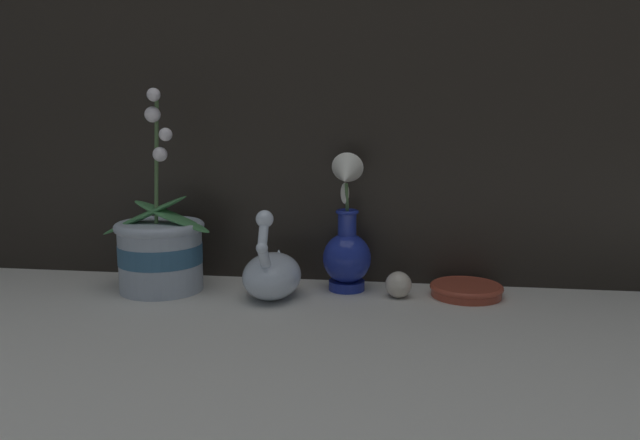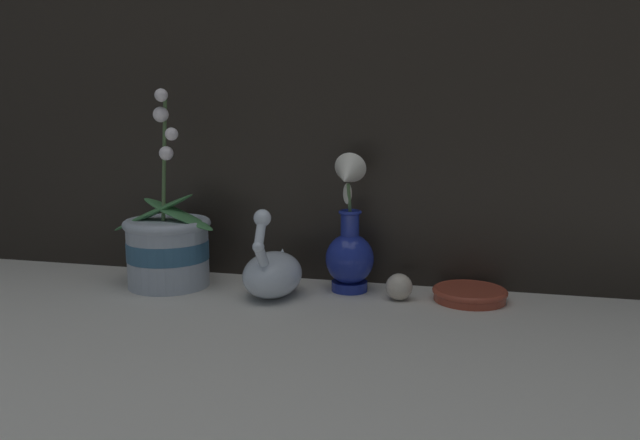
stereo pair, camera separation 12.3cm
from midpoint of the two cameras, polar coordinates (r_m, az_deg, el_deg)
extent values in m
plane|color=beige|center=(1.15, -5.36, -9.02)|extent=(2.80, 2.80, 0.00)
cube|color=black|center=(1.39, -2.86, 19.28)|extent=(2.80, 0.03, 1.20)
cylinder|color=#B2BCCC|center=(1.37, -16.90, -3.24)|extent=(0.17, 0.17, 0.14)
cylinder|color=#386689|center=(1.36, -16.92, -2.95)|extent=(0.17, 0.17, 0.04)
torus|color=#B2BCCC|center=(1.35, -17.03, -0.59)|extent=(0.19, 0.19, 0.02)
cylinder|color=#4C6B3D|center=(1.34, -17.33, 5.26)|extent=(0.01, 0.04, 0.26)
ellipsoid|color=#427F47|center=(1.33, -16.04, 0.30)|extent=(0.18, 0.08, 0.07)
ellipsoid|color=#427F47|center=(1.36, -18.28, 0.37)|extent=(0.19, 0.07, 0.09)
sphere|color=white|center=(1.33, -17.63, 10.87)|extent=(0.03, 0.03, 0.03)
sphere|color=white|center=(1.34, -17.68, 9.18)|extent=(0.03, 0.03, 0.03)
sphere|color=white|center=(1.30, -16.63, 7.50)|extent=(0.03, 0.03, 0.03)
sphere|color=white|center=(1.30, -17.09, 5.75)|extent=(0.03, 0.03, 0.03)
ellipsoid|color=silver|center=(1.27, -7.22, -5.12)|extent=(0.12, 0.16, 0.09)
cone|color=silver|center=(1.32, -6.55, -3.89)|extent=(0.06, 0.07, 0.07)
cylinder|color=silver|center=(1.19, -8.07, -3.56)|extent=(0.02, 0.05, 0.06)
sphere|color=silver|center=(1.17, -8.35, -2.59)|extent=(0.02, 0.02, 0.02)
cylinder|color=silver|center=(1.18, -8.21, -1.25)|extent=(0.02, 0.04, 0.06)
sphere|color=silver|center=(1.19, -8.07, 0.07)|extent=(0.03, 0.03, 0.03)
cylinder|color=navy|center=(1.32, -0.22, -6.01)|extent=(0.08, 0.08, 0.02)
ellipsoid|color=navy|center=(1.31, -0.22, -3.55)|extent=(0.10, 0.10, 0.11)
cylinder|color=navy|center=(1.29, -0.23, -0.37)|extent=(0.04, 0.04, 0.05)
torus|color=navy|center=(1.29, -0.23, 0.75)|extent=(0.05, 0.05, 0.01)
cylinder|color=#567A47|center=(1.27, -0.30, 2.01)|extent=(0.01, 0.03, 0.06)
cone|color=white|center=(1.25, -0.44, 4.19)|extent=(0.07, 0.09, 0.08)
ellipsoid|color=white|center=(1.28, -0.47, 2.45)|extent=(0.02, 0.02, 0.04)
sphere|color=beige|center=(1.27, 4.42, -5.95)|extent=(0.05, 0.05, 0.05)
cylinder|color=#A8422D|center=(1.30, 10.60, -6.39)|extent=(0.14, 0.14, 0.02)
torus|color=#A8422D|center=(1.30, 10.61, -6.09)|extent=(0.15, 0.15, 0.01)
camera|label=1|loc=(0.06, -92.86, -0.49)|focal=35.00mm
camera|label=2|loc=(0.06, 87.14, 0.49)|focal=35.00mm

